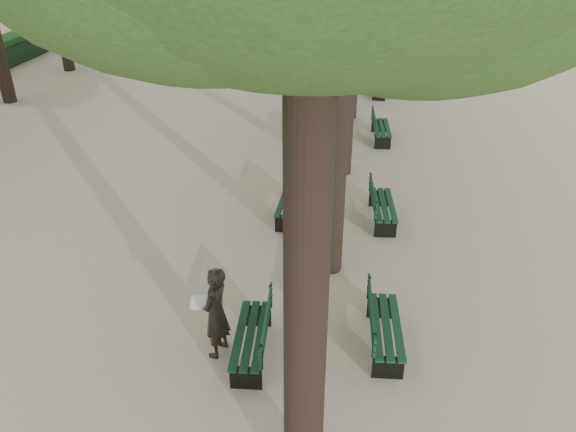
# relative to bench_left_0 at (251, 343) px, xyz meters

# --- Properties ---
(ground) EXTENTS (120.00, 120.00, 0.00)m
(ground) POSITION_rel_bench_left_0_xyz_m (-0.37, -0.13, -0.27)
(ground) COLOR beige
(ground) RESTS_ON ground
(bench_left_0) EXTENTS (0.70, 1.84, 0.92)m
(bench_left_0) POSITION_rel_bench_left_0_xyz_m (0.00, 0.00, 0.00)
(bench_left_0) COLOR black
(bench_left_0) RESTS_ON ground
(bench_left_1) EXTENTS (0.60, 1.81, 0.92)m
(bench_left_1) POSITION_rel_bench_left_0_xyz_m (0.00, 5.01, 0.00)
(bench_left_1) COLOR black
(bench_left_1) RESTS_ON ground
(bench_left_2) EXTENTS (0.68, 1.83, 0.92)m
(bench_left_2) POSITION_rel_bench_left_0_xyz_m (0.00, 10.06, 0.00)
(bench_left_2) COLOR black
(bench_left_2) RESTS_ON ground
(bench_left_3) EXTENTS (0.67, 1.83, 0.92)m
(bench_left_3) POSITION_rel_bench_left_0_xyz_m (0.00, 15.25, 0.00)
(bench_left_3) COLOR black
(bench_left_3) RESTS_ON ground
(bench_right_0) EXTENTS (0.69, 1.83, 0.92)m
(bench_right_0) POSITION_rel_bench_left_0_xyz_m (2.27, 0.55, 0.00)
(bench_right_0) COLOR black
(bench_right_0) RESTS_ON ground
(bench_right_1) EXTENTS (0.73, 1.84, 0.92)m
(bench_right_1) POSITION_rel_bench_left_0_xyz_m (2.27, 5.10, 0.00)
(bench_right_1) COLOR black
(bench_right_1) RESTS_ON ground
(bench_right_2) EXTENTS (0.70, 1.84, 0.92)m
(bench_right_2) POSITION_rel_bench_left_0_xyz_m (2.27, 10.64, 0.00)
(bench_right_2) COLOR black
(bench_right_2) RESTS_ON ground
(bench_right_3) EXTENTS (0.68, 1.83, 0.92)m
(bench_right_3) POSITION_rel_bench_left_0_xyz_m (2.27, 15.81, 0.00)
(bench_right_3) COLOR black
(bench_right_3) RESTS_ON ground
(man_with_map) EXTENTS (0.69, 0.76, 1.73)m
(man_with_map) POSITION_rel_bench_left_0_xyz_m (-0.59, -0.01, 0.60)
(man_with_map) COLOR black
(man_with_map) RESTS_ON ground
(pedestrian_a) EXTENTS (0.70, 0.93, 1.78)m
(pedestrian_a) POSITION_rel_bench_left_0_xyz_m (-7.07, 26.10, 0.62)
(pedestrian_a) COLOR #262628
(pedestrian_a) RESTS_ON ground
(pedestrian_e) EXTENTS (1.63, 1.10, 1.79)m
(pedestrian_e) POSITION_rel_bench_left_0_xyz_m (-6.52, 19.54, 0.62)
(pedestrian_e) COLOR #262628
(pedestrian_e) RESTS_ON ground
(pedestrian_b) EXTENTS (1.07, 0.99, 1.72)m
(pedestrian_b) POSITION_rel_bench_left_0_xyz_m (1.87, 25.44, 0.59)
(pedestrian_b) COLOR #262628
(pedestrian_b) RESTS_ON ground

